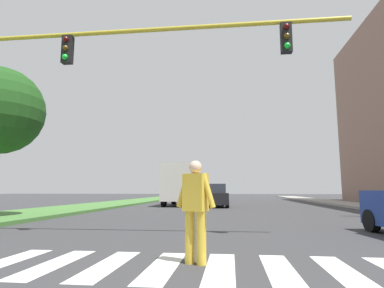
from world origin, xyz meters
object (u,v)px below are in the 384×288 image
Objects in this scene: sedan_midblock at (213,196)px; pedestrian_performer at (195,206)px; truck_box_delivery at (182,184)px; sedan_distant at (215,193)px; traffic_light_gantry at (70,72)px.

pedestrian_performer is at bearing -87.88° from sedan_midblock.
truck_box_delivery is (-3.19, 19.75, 0.70)m from pedestrian_performer.
pedestrian_performer is 18.21m from sedan_midblock.
sedan_distant is (-0.59, 14.97, 0.03)m from sedan_midblock.
traffic_light_gantry is 5.84m from pedestrian_performer.
pedestrian_performer is at bearing -87.82° from sedan_distant.
traffic_light_gantry reaches higher than sedan_distant.
traffic_light_gantry is 2.35× the size of sedan_midblock.
pedestrian_performer is at bearing -35.49° from traffic_light_gantry.
sedan_midblock is (-0.67, 18.19, -0.17)m from pedestrian_performer.
pedestrian_performer is 0.27× the size of truck_box_delivery.
traffic_light_gantry is 16.21m from sedan_midblock.
sedan_distant reaches higher than sedan_midblock.
sedan_distant is 13.57m from truck_box_delivery.
traffic_light_gantry reaches higher than sedan_midblock.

